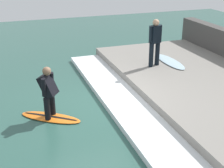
% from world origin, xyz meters
% --- Properties ---
extents(ground_plane, '(28.00, 28.00, 0.00)m').
position_xyz_m(ground_plane, '(0.00, 0.00, 0.00)').
color(ground_plane, '#2D564C').
extents(concrete_ledge, '(4.40, 9.46, 0.40)m').
position_xyz_m(concrete_ledge, '(3.62, 0.00, 0.20)').
color(concrete_ledge, gray).
rests_on(concrete_ledge, ground_plane).
extents(wave_foam_crest, '(1.17, 8.99, 0.16)m').
position_xyz_m(wave_foam_crest, '(0.83, 0.00, 0.08)').
color(wave_foam_crest, white).
rests_on(wave_foam_crest, ground_plane).
extents(surfboard_riding, '(1.71, 1.44, 0.07)m').
position_xyz_m(surfboard_riding, '(-1.34, -0.17, 0.03)').
color(surfboard_riding, orange).
rests_on(surfboard_riding, ground_plane).
extents(surfer_riding, '(0.59, 0.58, 1.44)m').
position_xyz_m(surfer_riding, '(-1.34, -0.17, 0.86)').
color(surfer_riding, black).
rests_on(surfer_riding, surfboard_riding).
extents(surfer_waiting_near, '(0.55, 0.35, 1.70)m').
position_xyz_m(surfer_waiting_near, '(2.75, 1.82, 1.35)').
color(surfer_waiting_near, black).
rests_on(surfer_waiting_near, concrete_ledge).
extents(surfboard_waiting_near, '(0.60, 1.93, 0.06)m').
position_xyz_m(surfboard_waiting_near, '(3.51, 1.96, 0.43)').
color(surfboard_waiting_near, silver).
rests_on(surfboard_waiting_near, concrete_ledge).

